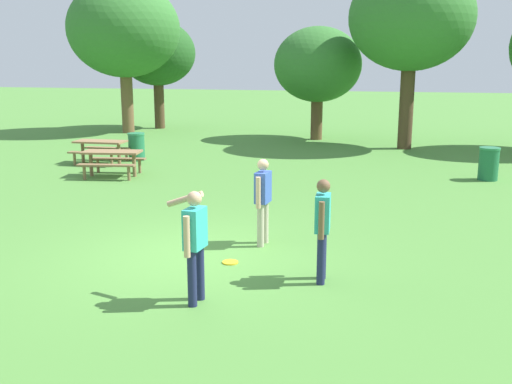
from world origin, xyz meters
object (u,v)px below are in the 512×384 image
(person_bystander, at_px, (322,224))
(tree_tall_left, at_px, (124,30))
(frisbee, at_px, (230,262))
(trash_can_further_along, at_px, (137,147))
(trash_can_beside_table, at_px, (489,164))
(tree_broad_center, at_px, (157,54))
(picnic_table_far, at_px, (100,147))
(picnic_table_near, at_px, (112,158))
(tree_slender_mid, at_px, (411,18))
(person_catcher, at_px, (263,196))
(tree_far_right, at_px, (318,65))
(person_thrower, at_px, (194,238))

(person_bystander, height_order, tree_tall_left, tree_tall_left)
(frisbee, distance_m, trash_can_further_along, 11.35)
(person_bystander, distance_m, trash_can_beside_table, 9.92)
(trash_can_further_along, relative_size, tree_broad_center, 0.18)
(person_bystander, distance_m, picnic_table_far, 12.65)
(picnic_table_far, height_order, trash_can_further_along, trash_can_further_along)
(picnic_table_near, relative_size, trash_can_beside_table, 1.99)
(tree_slender_mid, bearing_deg, person_catcher, -100.73)
(tree_broad_center, height_order, tree_far_right, tree_broad_center)
(person_thrower, relative_size, picnic_table_near, 0.86)
(person_thrower, height_order, person_bystander, same)
(tree_tall_left, xyz_separation_m, tree_far_right, (9.22, -0.29, -1.61))
(frisbee, bearing_deg, tree_broad_center, 116.30)
(person_thrower, relative_size, person_bystander, 1.00)
(tree_broad_center, distance_m, tree_slender_mid, 13.13)
(person_catcher, height_order, picnic_table_near, person_catcher)
(person_bystander, distance_m, frisbee, 1.94)
(trash_can_further_along, height_order, tree_broad_center, tree_broad_center)
(person_bystander, xyz_separation_m, tree_far_right, (-2.57, 17.11, 2.29))
(picnic_table_near, bearing_deg, picnic_table_far, 126.39)
(person_thrower, distance_m, person_bystander, 2.07)
(picnic_table_far, height_order, trash_can_beside_table, trash_can_beside_table)
(person_bystander, xyz_separation_m, tree_slender_mid, (1.23, 15.15, 4.04))
(trash_can_beside_table, relative_size, tree_broad_center, 0.18)
(person_thrower, distance_m, tree_slender_mid, 17.15)
(tree_tall_left, bearing_deg, person_thrower, -61.47)
(trash_can_beside_table, distance_m, tree_tall_left, 17.97)
(trash_can_beside_table, height_order, tree_tall_left, tree_tall_left)
(picnic_table_far, bearing_deg, tree_slender_mid, 31.14)
(person_catcher, relative_size, tree_tall_left, 0.23)
(person_thrower, xyz_separation_m, tree_broad_center, (-9.43, 20.83, 2.80))
(person_catcher, distance_m, person_bystander, 2.09)
(picnic_table_far, bearing_deg, picnic_table_near, -53.61)
(person_catcher, bearing_deg, picnic_table_far, 134.76)
(frisbee, xyz_separation_m, tree_broad_center, (-9.43, 19.09, 3.75))
(picnic_table_near, bearing_deg, trash_can_further_along, 101.13)
(person_bystander, height_order, tree_broad_center, tree_broad_center)
(tree_slender_mid, bearing_deg, picnic_table_far, -148.86)
(tree_far_right, bearing_deg, picnic_table_near, -115.19)
(trash_can_further_along, height_order, tree_tall_left, tree_tall_left)
(picnic_table_far, bearing_deg, tree_tall_left, 110.06)
(person_thrower, relative_size, tree_tall_left, 0.23)
(tree_broad_center, bearing_deg, picnic_table_far, -77.56)
(tree_broad_center, relative_size, tree_far_right, 1.11)
(picnic_table_near, height_order, picnic_table_far, same)
(picnic_table_near, height_order, trash_can_further_along, trash_can_further_along)
(picnic_table_near, bearing_deg, trash_can_beside_table, 11.05)
(person_thrower, xyz_separation_m, person_catcher, (0.31, 2.89, -0.02))
(person_bystander, height_order, tree_slender_mid, tree_slender_mid)
(tree_broad_center, bearing_deg, trash_can_beside_table, -35.15)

